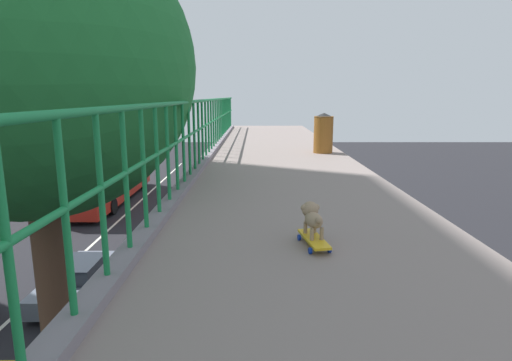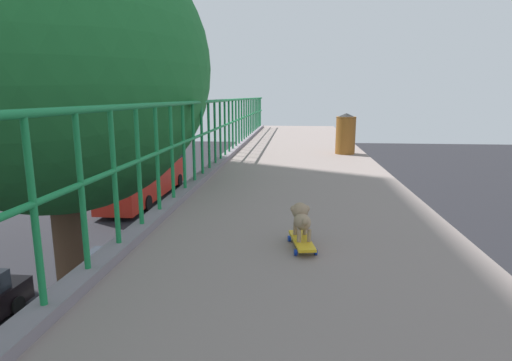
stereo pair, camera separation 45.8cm
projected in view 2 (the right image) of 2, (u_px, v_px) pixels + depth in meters
name	position (u px, v px, depth m)	size (l,w,h in m)	color
green_railing	(40.00, 266.00, 2.52)	(0.20, 32.08, 1.28)	gray
car_grey_fifth	(108.00, 272.00, 14.97)	(1.87, 4.30, 1.31)	slate
city_bus	(146.00, 169.00, 27.85)	(2.51, 11.02, 3.55)	red
roadside_tree_mid	(54.00, 72.00, 6.83)	(5.14, 5.14, 9.68)	brown
toy_skateboard	(302.00, 241.00, 3.75)	(0.27, 0.56, 0.08)	gold
small_dog	(301.00, 217.00, 3.79)	(0.21, 0.39, 0.30)	#987D61
litter_bin	(346.00, 133.00, 9.75)	(0.46, 0.46, 0.95)	brown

